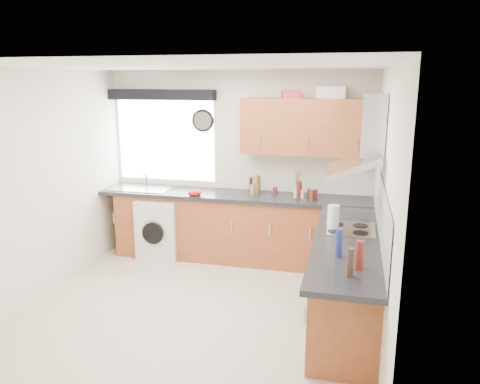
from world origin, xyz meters
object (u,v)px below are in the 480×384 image
(washing_machine, at_px, (161,227))
(extractor_hood, at_px, (364,145))
(upper_cabinets, at_px, (309,127))
(oven, at_px, (346,275))

(washing_machine, bearing_deg, extractor_hood, -25.21)
(extractor_hood, distance_m, upper_cabinets, 1.48)
(extractor_hood, xyz_separation_m, upper_cabinets, (-0.65, 1.33, 0.03))
(extractor_hood, height_order, washing_machine, extractor_hood)
(extractor_hood, relative_size, washing_machine, 0.96)
(upper_cabinets, bearing_deg, washing_machine, -173.42)
(oven, xyz_separation_m, upper_cabinets, (-0.55, 1.32, 1.38))
(oven, relative_size, washing_machine, 1.05)
(oven, height_order, extractor_hood, extractor_hood)
(oven, bearing_deg, extractor_hood, -0.00)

